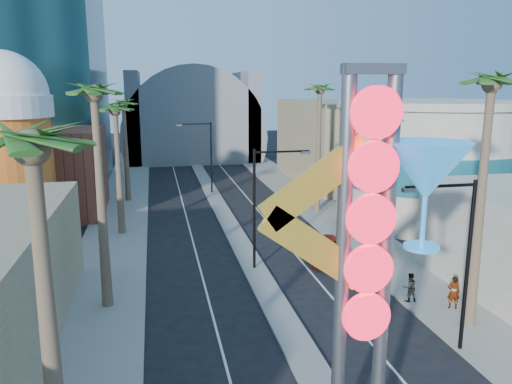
# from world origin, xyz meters

# --- Properties ---
(sidewalk_west) EXTENTS (5.00, 100.00, 0.15)m
(sidewalk_west) POSITION_xyz_m (-9.50, 35.00, 0.07)
(sidewalk_west) COLOR gray
(sidewalk_west) RESTS_ON ground
(sidewalk_east) EXTENTS (5.00, 100.00, 0.15)m
(sidewalk_east) POSITION_xyz_m (9.50, 35.00, 0.07)
(sidewalk_east) COLOR gray
(sidewalk_east) RESTS_ON ground
(median) EXTENTS (1.60, 84.00, 0.15)m
(median) POSITION_xyz_m (0.00, 38.00, 0.07)
(median) COLOR gray
(median) RESTS_ON ground
(brick_filler_west) EXTENTS (10.00, 10.00, 8.00)m
(brick_filler_west) POSITION_xyz_m (-16.00, 38.00, 4.00)
(brick_filler_west) COLOR brown
(brick_filler_west) RESTS_ON ground
(filler_east) EXTENTS (10.00, 20.00, 10.00)m
(filler_east) POSITION_xyz_m (16.00, 48.00, 5.00)
(filler_east) COLOR #8C7C5A
(filler_east) RESTS_ON ground
(beer_mug) EXTENTS (7.00, 7.00, 14.50)m
(beer_mug) POSITION_xyz_m (-17.00, 30.00, 7.84)
(beer_mug) COLOR #C84F1A
(beer_mug) RESTS_ON ground
(turquoise_building) EXTENTS (16.60, 16.60, 10.60)m
(turquoise_building) POSITION_xyz_m (18.00, 30.00, 5.25)
(turquoise_building) COLOR #B5AB99
(turquoise_building) RESTS_ON ground
(canopy) EXTENTS (22.00, 16.00, 22.00)m
(canopy) POSITION_xyz_m (0.00, 72.00, 4.31)
(canopy) COLOR slate
(canopy) RESTS_ON ground
(neon_sign) EXTENTS (6.53, 2.60, 12.55)m
(neon_sign) POSITION_xyz_m (0.82, 2.96, 7.31)
(neon_sign) COLOR gray
(neon_sign) RESTS_ON ground
(streetlight_0) EXTENTS (3.79, 0.25, 8.00)m
(streetlight_0) POSITION_xyz_m (0.55, 20.00, 4.88)
(streetlight_0) COLOR black
(streetlight_0) RESTS_ON ground
(streetlight_1) EXTENTS (3.79, 0.25, 8.00)m
(streetlight_1) POSITION_xyz_m (-0.55, 44.00, 4.88)
(streetlight_1) COLOR black
(streetlight_1) RESTS_ON ground
(streetlight_2) EXTENTS (3.45, 0.25, 8.00)m
(streetlight_2) POSITION_xyz_m (6.72, 8.00, 4.83)
(streetlight_2) COLOR black
(streetlight_2) RESTS_ON ground
(palm_0) EXTENTS (2.40, 2.40, 11.70)m
(palm_0) POSITION_xyz_m (-9.00, 2.00, 9.93)
(palm_0) COLOR brown
(palm_0) RESTS_ON ground
(palm_1) EXTENTS (2.40, 2.40, 12.70)m
(palm_1) POSITION_xyz_m (-9.00, 16.00, 10.82)
(palm_1) COLOR brown
(palm_1) RESTS_ON ground
(palm_2) EXTENTS (2.40, 2.40, 11.20)m
(palm_2) POSITION_xyz_m (-9.00, 30.00, 9.48)
(palm_2) COLOR brown
(palm_2) RESTS_ON ground
(palm_3) EXTENTS (2.40, 2.40, 11.20)m
(palm_3) POSITION_xyz_m (-9.00, 42.00, 9.48)
(palm_3) COLOR brown
(palm_3) RESTS_ON ground
(palm_5) EXTENTS (2.40, 2.40, 13.20)m
(palm_5) POSITION_xyz_m (9.00, 10.00, 11.27)
(palm_5) COLOR brown
(palm_5) RESTS_ON ground
(palm_6) EXTENTS (2.40, 2.40, 11.70)m
(palm_6) POSITION_xyz_m (9.00, 22.00, 9.93)
(palm_6) COLOR brown
(palm_6) RESTS_ON ground
(palm_7) EXTENTS (2.40, 2.40, 12.70)m
(palm_7) POSITION_xyz_m (9.00, 34.00, 10.82)
(palm_7) COLOR brown
(palm_7) RESTS_ON ground
(red_pickup) EXTENTS (3.13, 5.73, 1.52)m
(red_pickup) POSITION_xyz_m (5.24, 20.84, 0.76)
(red_pickup) COLOR #AE200D
(red_pickup) RESTS_ON ground
(pedestrian_a) EXTENTS (0.77, 0.63, 1.82)m
(pedestrian_a) POSITION_xyz_m (9.26, 11.82, 1.06)
(pedestrian_a) COLOR gray
(pedestrian_a) RESTS_ON sidewalk_east
(pedestrian_b) EXTENTS (0.82, 0.65, 1.65)m
(pedestrian_b) POSITION_xyz_m (7.41, 13.13, 0.97)
(pedestrian_b) COLOR gray
(pedestrian_b) RESTS_ON sidewalk_east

